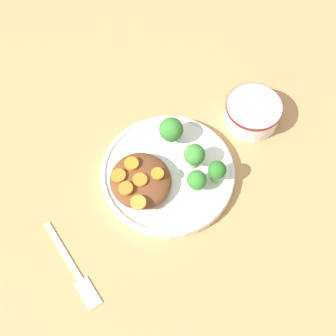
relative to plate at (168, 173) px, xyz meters
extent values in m
plane|color=tan|center=(0.00, 0.00, -0.01)|extent=(4.00, 4.00, 0.00)
cylinder|color=silver|center=(0.00, 0.00, 0.00)|extent=(0.25, 0.25, 0.02)
torus|color=silver|center=(0.00, 0.00, 0.01)|extent=(0.25, 0.25, 0.01)
cylinder|color=silver|center=(0.21, 0.01, 0.01)|extent=(0.11, 0.11, 0.05)
cylinder|color=maroon|center=(0.21, 0.01, 0.03)|extent=(0.11, 0.11, 0.01)
cylinder|color=white|center=(0.21, 0.01, 0.03)|extent=(0.09, 0.09, 0.01)
ellipsoid|color=brown|center=(-0.06, 0.01, 0.02)|extent=(0.11, 0.11, 0.03)
cylinder|color=#759E51|center=(0.05, -0.01, 0.02)|extent=(0.02, 0.02, 0.03)
sphere|color=#3D8433|center=(0.05, -0.01, 0.04)|extent=(0.04, 0.04, 0.04)
cylinder|color=#7FA85B|center=(0.04, 0.05, 0.02)|extent=(0.01, 0.01, 0.02)
sphere|color=#337A2D|center=(0.04, 0.05, 0.04)|extent=(0.05, 0.05, 0.05)
cylinder|color=#7FA85B|center=(0.06, -0.06, 0.02)|extent=(0.02, 0.02, 0.03)
sphere|color=#286B23|center=(0.06, -0.06, 0.04)|extent=(0.03, 0.03, 0.03)
cylinder|color=#7FA85B|center=(0.02, -0.06, 0.02)|extent=(0.02, 0.02, 0.02)
sphere|color=#337A2D|center=(0.02, -0.06, 0.04)|extent=(0.04, 0.04, 0.04)
cylinder|color=orange|center=(-0.03, -0.01, 0.04)|extent=(0.02, 0.02, 0.01)
cylinder|color=orange|center=(-0.05, 0.03, 0.04)|extent=(0.03, 0.03, 0.01)
cylinder|color=orange|center=(-0.09, -0.03, 0.04)|extent=(0.03, 0.03, 0.00)
cylinder|color=orange|center=(-0.09, 0.00, 0.04)|extent=(0.02, 0.02, 0.01)
cylinder|color=orange|center=(-0.06, 0.00, 0.04)|extent=(0.03, 0.03, 0.00)
cylinder|color=orange|center=(-0.09, 0.03, 0.04)|extent=(0.03, 0.03, 0.00)
cube|color=#B9B9B9|center=(-0.23, -0.01, -0.01)|extent=(0.01, 0.12, 0.01)
cube|color=#B9B9B9|center=(-0.23, -0.10, -0.01)|extent=(0.03, 0.05, 0.01)
camera|label=1|loc=(-0.23, -0.32, 0.77)|focal=50.00mm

